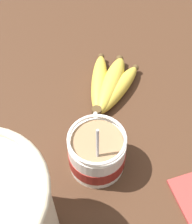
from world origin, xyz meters
TOP-DOWN VIEW (x-y plane):
  - table at (0.00, 0.00)cm, footprint 114.56×114.56cm
  - coffee_mug at (-3.52, 3.92)cm, footprint 13.76×10.49cm
  - banana_bunch at (14.93, 0.57)cm, footprint 19.88×12.64cm

SIDE VIEW (x-z plane):
  - table at x=0.00cm, z-range 0.00..3.69cm
  - banana_bunch at x=14.93cm, z-range 3.42..7.70cm
  - coffee_mug at x=-3.52cm, z-range 0.72..14.62cm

